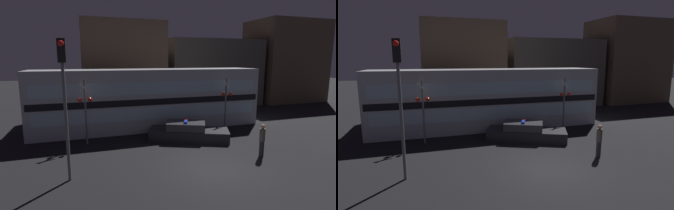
% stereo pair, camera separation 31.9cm
% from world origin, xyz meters
% --- Properties ---
extents(ground_plane, '(120.00, 120.00, 0.00)m').
position_xyz_m(ground_plane, '(0.00, 0.00, 0.00)').
color(ground_plane, black).
extents(train, '(16.01, 3.14, 4.22)m').
position_xyz_m(train, '(-0.78, 8.19, 2.11)').
color(train, '#B7BABF').
rests_on(train, ground_plane).
extents(police_car, '(5.11, 3.60, 1.21)m').
position_xyz_m(police_car, '(0.70, 4.56, 0.45)').
color(police_car, black).
rests_on(police_car, ground_plane).
extents(pedestrian, '(0.28, 0.28, 1.66)m').
position_xyz_m(pedestrian, '(3.14, 0.70, 0.85)').
color(pedestrian, '#2D2833').
rests_on(pedestrian, ground_plane).
extents(crossing_signal_near, '(0.79, 0.30, 3.64)m').
position_xyz_m(crossing_signal_near, '(4.01, 5.77, 2.17)').
color(crossing_signal_near, slate).
rests_on(crossing_signal_near, ground_plane).
extents(crossing_signal_far, '(0.79, 0.30, 3.77)m').
position_xyz_m(crossing_signal_far, '(-5.28, 5.52, 2.24)').
color(crossing_signal_far, slate).
rests_on(crossing_signal_far, ground_plane).
extents(traffic_light_corner, '(0.30, 0.46, 5.66)m').
position_xyz_m(traffic_light_corner, '(-6.07, 0.87, 3.96)').
color(traffic_light_corner, slate).
rests_on(traffic_light_corner, ground_plane).
extents(building_left, '(7.40, 4.23, 8.32)m').
position_xyz_m(building_left, '(-1.62, 14.76, 4.16)').
color(building_left, brown).
rests_on(building_left, ground_plane).
extents(building_center, '(10.17, 5.04, 6.96)m').
position_xyz_m(building_center, '(8.02, 15.86, 3.48)').
color(building_center, '#47423D').
rests_on(building_center, ground_plane).
extents(building_right, '(8.18, 5.73, 9.35)m').
position_xyz_m(building_right, '(17.81, 15.84, 4.67)').
color(building_right, brown).
rests_on(building_right, ground_plane).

